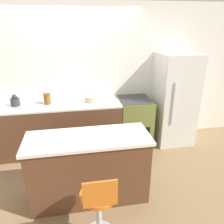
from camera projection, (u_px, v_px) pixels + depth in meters
name	position (u px, v px, depth m)	size (l,w,h in m)	color
ground_plane	(78.00, 157.00, 3.90)	(14.00, 14.00, 0.00)	#8E704C
wall_back	(72.00, 77.00, 4.06)	(8.00, 0.06, 2.60)	white
back_counter	(56.00, 128.00, 3.99)	(2.34, 0.66, 0.92)	brown
kitchen_island	(89.00, 167.00, 2.88)	(1.57, 0.60, 0.91)	brown
oven_range	(134.00, 122.00, 4.23)	(0.59, 0.67, 0.92)	olive
refrigerator	(175.00, 99.00, 4.20)	(0.71, 0.70, 1.74)	silver
stool_chair	(99.00, 207.00, 2.28)	(0.39, 0.39, 0.88)	#B7B7BC
kettle	(15.00, 101.00, 3.72)	(0.15, 0.15, 0.20)	#333338
mixing_bowl	(91.00, 99.00, 3.94)	(0.24, 0.24, 0.09)	#C1B28E
canister_jar	(47.00, 99.00, 3.80)	(0.13, 0.13, 0.18)	brown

